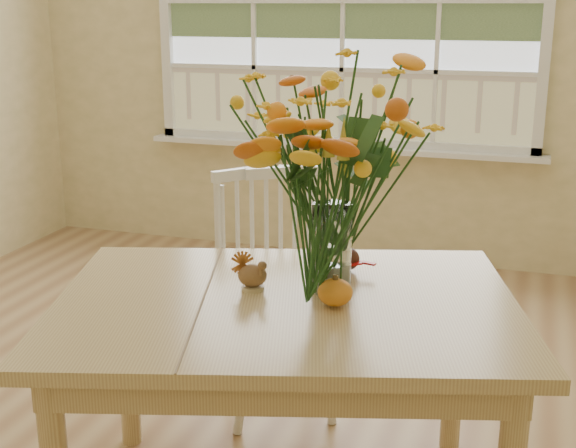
% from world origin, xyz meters
% --- Properties ---
extents(floor, '(4.00, 4.50, 0.01)m').
position_xyz_m(floor, '(0.00, 0.00, -0.01)').
color(floor, '#9B704B').
rests_on(floor, ground).
extents(wall_back, '(4.00, 0.02, 2.70)m').
position_xyz_m(wall_back, '(0.00, 2.25, 1.35)').
color(wall_back, '#C8BB80').
rests_on(wall_back, floor).
extents(window, '(2.42, 0.12, 1.74)m').
position_xyz_m(window, '(0.00, 2.21, 1.53)').
color(window, silver).
rests_on(window, wall_back).
extents(dining_table, '(1.53, 1.27, 0.71)m').
position_xyz_m(dining_table, '(0.47, -0.30, 0.62)').
color(dining_table, tan).
rests_on(dining_table, floor).
extents(windsor_chair, '(0.57, 0.56, 0.90)m').
position_xyz_m(windsor_chair, '(0.20, 0.37, 0.51)').
color(windsor_chair, white).
rests_on(windsor_chair, floor).
extents(flower_vase, '(0.55, 0.55, 0.65)m').
position_xyz_m(flower_vase, '(0.58, -0.19, 1.10)').
color(flower_vase, white).
rests_on(flower_vase, dining_table).
extents(pumpkin, '(0.10, 0.10, 0.08)m').
position_xyz_m(pumpkin, '(0.62, -0.31, 0.75)').
color(pumpkin, orange).
rests_on(pumpkin, dining_table).
extents(turkey_figurine, '(0.10, 0.09, 0.11)m').
position_xyz_m(turkey_figurine, '(0.35, -0.25, 0.75)').
color(turkey_figurine, '#CCB78C').
rests_on(turkey_figurine, dining_table).
extents(dark_gourd, '(0.13, 0.08, 0.07)m').
position_xyz_m(dark_gourd, '(0.58, -0.01, 0.74)').
color(dark_gourd, '#38160F').
rests_on(dark_gourd, dining_table).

